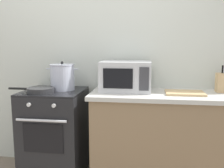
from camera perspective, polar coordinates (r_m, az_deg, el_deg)
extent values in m
cube|color=silver|center=(2.83, 1.91, 6.14)|extent=(4.40, 0.10, 2.50)
cube|color=#8C7051|center=(2.65, 14.26, -12.27)|extent=(1.64, 0.56, 0.88)
cube|color=beige|center=(2.53, 14.66, -2.49)|extent=(1.70, 0.60, 0.04)
cube|color=black|center=(2.78, -12.73, -10.99)|extent=(0.60, 0.60, 0.90)
cube|color=black|center=(2.66, -13.06, -1.63)|extent=(0.60, 0.60, 0.02)
cube|color=black|center=(2.49, -15.29, -11.74)|extent=(0.39, 0.01, 0.28)
cylinder|color=silver|center=(2.42, -15.71, -7.95)|extent=(0.48, 0.02, 0.02)
cylinder|color=silver|center=(2.45, -18.27, -4.46)|extent=(0.04, 0.02, 0.04)
cylinder|color=silver|center=(2.35, -12.99, -4.77)|extent=(0.04, 0.02, 0.04)
cylinder|color=silver|center=(2.66, -11.11, 1.44)|extent=(0.25, 0.25, 0.26)
cylinder|color=silver|center=(2.65, -11.20, 4.31)|extent=(0.25, 0.25, 0.01)
sphere|color=black|center=(2.65, -11.21, 4.74)|extent=(0.03, 0.03, 0.03)
cylinder|color=silver|center=(2.70, -14.05, 3.36)|extent=(0.05, 0.01, 0.01)
cylinder|color=silver|center=(2.61, -8.18, 3.34)|extent=(0.05, 0.01, 0.01)
cylinder|color=#28282B|center=(2.57, -15.81, -1.34)|extent=(0.26, 0.26, 0.05)
cylinder|color=black|center=(2.67, -20.37, -0.97)|extent=(0.20, 0.02, 0.02)
cube|color=silver|center=(2.55, 3.15, 1.77)|extent=(0.50, 0.36, 0.30)
cube|color=black|center=(2.37, 1.33, 1.25)|extent=(0.28, 0.01, 0.19)
cube|color=#38383D|center=(2.36, 7.25, 1.13)|extent=(0.09, 0.01, 0.22)
cube|color=tan|center=(2.51, 16.09, -1.93)|extent=(0.36, 0.26, 0.02)
cube|color=tan|center=(2.71, 23.79, 0.27)|extent=(0.13, 0.10, 0.19)
cylinder|color=black|center=(2.69, 23.68, 3.08)|extent=(0.02, 0.02, 0.08)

